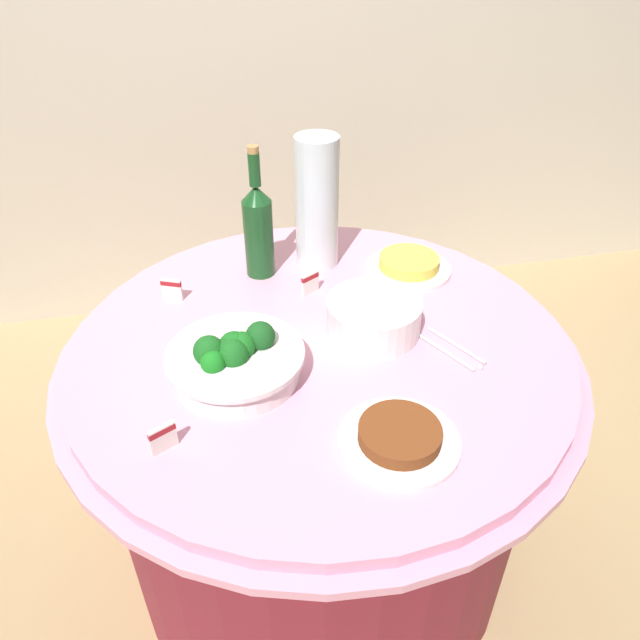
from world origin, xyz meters
TOP-DOWN VIEW (x-y plane):
  - ground_plane at (0.00, 0.00)m, footprint 6.00×6.00m
  - buffet_table at (0.00, 0.00)m, footprint 1.16×1.16m
  - broccoli_bowl at (-0.19, -0.09)m, footprint 0.28×0.28m
  - plate_stack at (0.12, 0.00)m, footprint 0.21×0.21m
  - wine_bottle at (-0.09, 0.31)m, footprint 0.07×0.07m
  - decorative_fruit_vase at (0.06, 0.33)m, footprint 0.11×0.11m
  - serving_tongs at (0.27, -0.11)m, footprint 0.11×0.16m
  - food_plate_stir_fry at (0.07, -0.34)m, footprint 0.22×0.22m
  - food_plate_fried_egg at (0.29, 0.24)m, footprint 0.22×0.22m
  - label_placard_front at (0.02, 0.19)m, footprint 0.05×0.03m
  - label_placard_mid at (-0.34, -0.26)m, footprint 0.05×0.03m
  - label_placard_rear at (-0.32, 0.23)m, footprint 0.05×0.03m

SIDE VIEW (x-z plane):
  - ground_plane at x=0.00m, z-range 0.00..0.00m
  - buffet_table at x=0.00m, z-range 0.01..0.75m
  - serving_tongs at x=0.27m, z-range 0.74..0.75m
  - food_plate_stir_fry at x=0.07m, z-range 0.74..0.78m
  - food_plate_fried_egg at x=0.29m, z-range 0.74..0.78m
  - label_placard_front at x=0.02m, z-range 0.74..0.80m
  - label_placard_mid at x=-0.34m, z-range 0.74..0.80m
  - label_placard_rear at x=-0.32m, z-range 0.74..0.80m
  - plate_stack at x=0.12m, z-range 0.74..0.82m
  - broccoli_bowl at x=-0.19m, z-range 0.73..0.84m
  - wine_bottle at x=-0.09m, z-range 0.70..1.04m
  - decorative_fruit_vase at x=0.06m, z-range 0.72..1.06m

